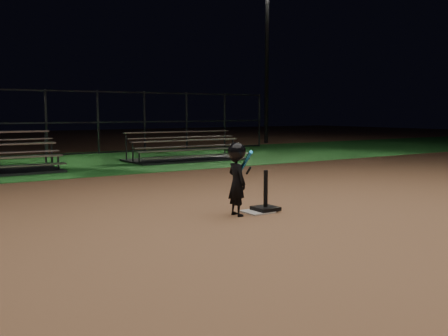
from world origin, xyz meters
TOP-DOWN VIEW (x-y plane):
  - ground at (0.00, 0.00)m, footprint 80.00×80.00m
  - grass_strip at (0.00, 10.00)m, footprint 60.00×8.00m
  - home_plate at (0.00, 0.00)m, footprint 0.45×0.45m
  - batting_tee at (0.16, -0.02)m, footprint 0.38×0.38m
  - child_batter at (-0.44, -0.03)m, footprint 0.39×0.63m
  - bleacher_right at (3.54, 8.68)m, footprint 4.08×2.07m
  - backstop_fence at (0.00, 13.00)m, footprint 20.08×0.08m
  - light_pole_right at (12.00, 14.94)m, footprint 0.90×0.53m

SIDE VIEW (x-z plane):
  - ground at x=0.00m, z-range 0.00..0.00m
  - grass_strip at x=0.00m, z-range 0.00..0.01m
  - home_plate at x=0.00m, z-range 0.00..0.02m
  - batting_tee at x=0.16m, z-range -0.20..0.48m
  - bleacher_right at x=3.54m, z-range -0.29..0.70m
  - child_batter at x=-0.44m, z-range 0.04..1.21m
  - backstop_fence at x=0.00m, z-range 0.00..2.50m
  - light_pole_right at x=12.00m, z-range 0.80..9.10m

